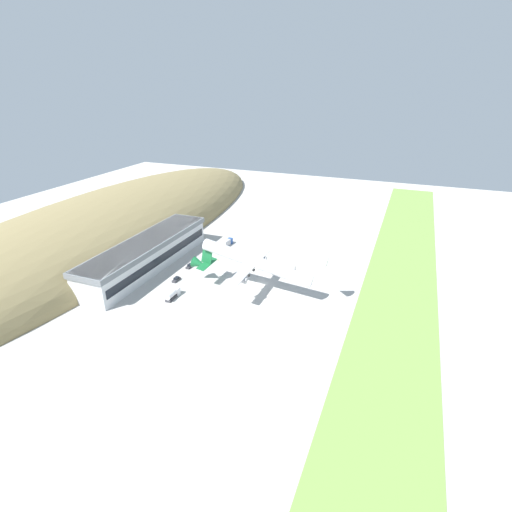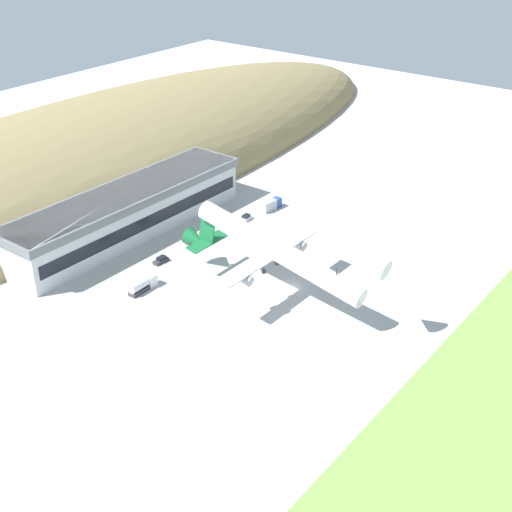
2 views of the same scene
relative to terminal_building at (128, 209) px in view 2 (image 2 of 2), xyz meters
name	(u,v)px [view 2 (image 2 of 2)]	position (x,y,z in m)	size (l,w,h in m)	color
ground_plane	(292,287)	(3.44, -50.57, -6.97)	(398.23, 398.23, 0.00)	#B7B5AF
grass_strip_foreground	(508,369)	(3.44, -102.00, -6.93)	(358.41, 27.46, 0.08)	#759947
hill_backdrop	(92,173)	(22.43, 41.14, -6.97)	(300.27, 80.12, 43.65)	olive
terminal_building	(128,209)	(0.00, 0.00, 0.00)	(72.97, 16.40, 12.28)	silver
cargo_airplane	(275,251)	(-3.30, -50.45, 5.19)	(33.41, 53.80, 14.70)	silver
service_car_0	(161,260)	(-6.63, -18.12, -6.33)	(4.22, 1.77, 1.55)	#333338
service_car_1	(192,239)	(6.43, -16.70, -6.32)	(4.27, 1.68, 1.56)	#333338
service_car_2	(246,218)	(25.23, -19.69, -6.30)	(4.35, 2.09, 1.61)	silver
fuel_truck	(143,285)	(-18.82, -24.25, -5.49)	(7.86, 2.45, 3.05)	silver
box_truck	(271,205)	(35.30, -21.04, -5.52)	(7.24, 2.70, 2.93)	#264C99
traffic_cone_0	(243,234)	(17.57, -24.73, -6.69)	(0.52, 0.52, 0.58)	orange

